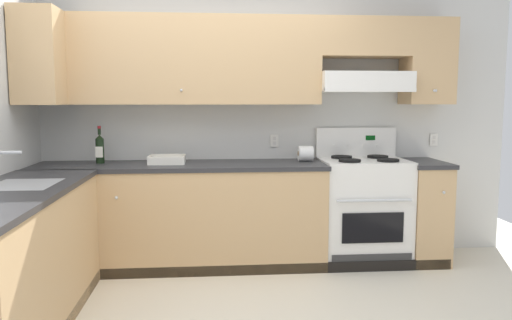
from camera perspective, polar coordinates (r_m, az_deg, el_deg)
name	(u,v)px	position (r m, az deg, el deg)	size (l,w,h in m)	color
wall_back	(256,98)	(4.70, 0.02, 7.00)	(4.68, 0.57, 2.55)	silver
counter_back_run	(211,215)	(4.51, -5.03, -6.19)	(3.60, 0.65, 0.91)	tan
counter_left_run	(14,263)	(3.53, -25.51, -10.34)	(0.63, 1.91, 1.13)	tan
stove	(363,209)	(4.71, 11.90, -5.41)	(0.76, 0.62, 1.20)	white
wine_bottle	(100,148)	(4.61, -17.12, 1.28)	(0.07, 0.07, 0.33)	black
bowl	(167,161)	(4.48, -9.94, -0.08)	(0.31, 0.26, 0.07)	white
paper_towel_roll	(305,153)	(4.60, 5.56, 0.74)	(0.13, 0.14, 0.14)	white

